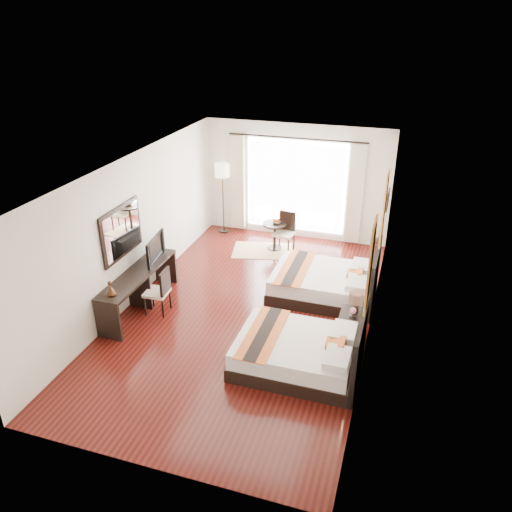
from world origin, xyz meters
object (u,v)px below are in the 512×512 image
(bed_far, at_px, (326,283))
(table_lamp, at_px, (356,299))
(television, at_px, (151,248))
(side_table, at_px, (275,236))
(bed_near, at_px, (302,352))
(window_chair, at_px, (284,239))
(fruit_bowl, at_px, (276,222))
(console_desk, at_px, (140,290))
(floor_lamp, at_px, (222,175))
(nightstand, at_px, (352,326))
(vase, at_px, (352,317))
(desk_chair, at_px, (158,299))

(bed_far, bearing_deg, table_lamp, -60.60)
(bed_far, distance_m, television, 3.48)
(side_table, bearing_deg, bed_near, -68.84)
(bed_near, bearing_deg, window_chair, 108.29)
(bed_near, distance_m, fruit_bowl, 4.43)
(console_desk, bearing_deg, bed_far, 24.41)
(floor_lamp, relative_size, fruit_bowl, 9.06)
(nightstand, bearing_deg, window_chair, 123.02)
(bed_near, height_order, table_lamp, bed_near)
(bed_near, distance_m, vase, 1.08)
(vase, height_order, console_desk, console_desk)
(vase, distance_m, window_chair, 3.86)
(vase, distance_m, floor_lamp, 5.51)
(table_lamp, bearing_deg, window_chair, 123.78)
(nightstand, height_order, television, television)
(fruit_bowl, bearing_deg, table_lamp, -53.78)
(nightstand, height_order, vase, vase)
(fruit_bowl, bearing_deg, nightstand, -54.53)
(vase, bearing_deg, side_table, 124.27)
(table_lamp, height_order, television, television)
(nightstand, bearing_deg, side_table, 125.86)
(bed_near, xyz_separation_m, side_table, (-1.59, 4.11, 0.04))
(nightstand, bearing_deg, table_lamp, 66.09)
(nightstand, relative_size, side_table, 0.83)
(side_table, xyz_separation_m, fruit_bowl, (0.03, 0.01, 0.35))
(vase, bearing_deg, console_desk, 179.86)
(console_desk, relative_size, fruit_bowl, 11.21)
(television, distance_m, fruit_bowl, 3.27)
(desk_chair, bearing_deg, vase, 176.90)
(vase, distance_m, fruit_bowl, 4.00)
(console_desk, bearing_deg, side_table, 62.34)
(bed_near, bearing_deg, table_lamp, 57.33)
(fruit_bowl, relative_size, window_chair, 0.21)
(vase, bearing_deg, window_chair, 121.49)
(vase, bearing_deg, desk_chair, -179.47)
(bed_near, distance_m, desk_chair, 3.01)
(desk_chair, bearing_deg, floor_lamp, -90.71)
(desk_chair, bearing_deg, bed_near, 161.53)
(nightstand, xyz_separation_m, table_lamp, (0.02, 0.05, 0.51))
(vase, xyz_separation_m, desk_chair, (-3.57, -0.03, -0.29))
(bed_far, height_order, side_table, bed_far)
(table_lamp, height_order, fruit_bowl, table_lamp)
(floor_lamp, height_order, fruit_bowl, floor_lamp)
(bed_far, xyz_separation_m, floor_lamp, (-3.08, 2.40, 1.21))
(bed_near, relative_size, window_chair, 2.10)
(television, height_order, side_table, television)
(nightstand, height_order, table_lamp, table_lamp)
(television, height_order, floor_lamp, floor_lamp)
(floor_lamp, distance_m, side_table, 2.02)
(desk_chair, bearing_deg, side_table, -115.16)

